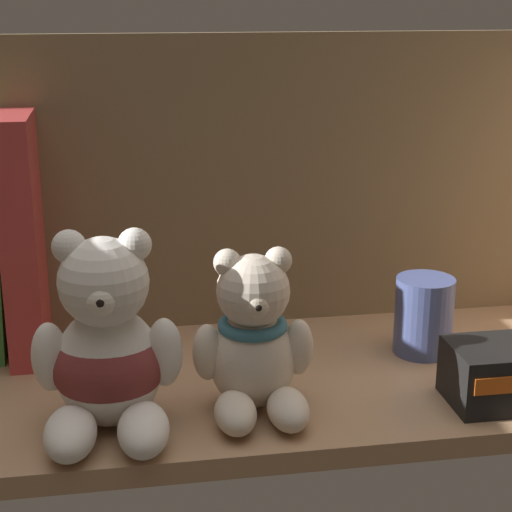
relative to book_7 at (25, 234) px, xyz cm
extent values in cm
cube|color=#A87F5B|center=(18.39, -11.13, -13.30)|extent=(82.92, 28.41, 2.00)
cube|color=#796547|center=(18.39, 3.68, 2.52)|extent=(85.32, 1.20, 33.63)
cube|color=#BF3C3C|center=(0.00, 0.00, 0.00)|extent=(3.41, 13.81, 24.59)
ellipsoid|color=white|center=(8.00, -17.83, -7.01)|extent=(8.99, 8.25, 10.57)
sphere|color=white|center=(7.97, -18.36, 0.77)|extent=(7.52, 7.52, 7.52)
sphere|color=white|center=(5.37, -17.67, 3.70)|extent=(2.82, 2.82, 2.82)
sphere|color=white|center=(10.63, -17.99, 3.70)|extent=(2.82, 2.82, 2.82)
sphere|color=white|center=(7.80, -21.02, 0.32)|extent=(2.82, 2.82, 2.82)
sphere|color=black|center=(7.74, -22.00, 0.39)|extent=(0.99, 0.99, 0.99)
ellipsoid|color=white|center=(4.79, -22.66, -10.42)|extent=(4.66, 7.30, 3.76)
ellipsoid|color=white|center=(10.59, -23.02, -10.42)|extent=(4.66, 7.30, 3.76)
ellipsoid|color=white|center=(3.22, -18.06, -5.69)|extent=(3.24, 3.24, 6.11)
ellipsoid|color=white|center=(12.72, -18.65, -5.69)|extent=(3.24, 3.24, 6.11)
ellipsoid|color=maroon|center=(8.00, -17.83, -6.74)|extent=(9.73, 8.99, 7.40)
ellipsoid|color=beige|center=(20.55, -16.70, -7.79)|extent=(7.66, 7.02, 9.01)
sphere|color=beige|center=(20.54, -17.15, -1.17)|extent=(6.40, 6.40, 6.40)
sphere|color=beige|center=(18.31, -16.64, 1.33)|extent=(2.40, 2.40, 2.40)
sphere|color=beige|center=(22.79, -16.76, 1.33)|extent=(2.40, 2.40, 2.40)
sphere|color=beige|center=(20.48, -19.42, -1.55)|extent=(2.40, 2.40, 2.40)
sphere|color=black|center=(20.46, -20.26, -1.49)|extent=(0.84, 0.84, 0.84)
ellipsoid|color=beige|center=(17.96, -20.91, -10.69)|extent=(3.76, 6.10, 3.20)
ellipsoid|color=beige|center=(22.91, -21.04, -10.69)|extent=(3.76, 6.10, 3.20)
ellipsoid|color=beige|center=(16.49, -17.04, -6.67)|extent=(2.67, 2.67, 5.20)
ellipsoid|color=beige|center=(24.59, -17.26, -6.67)|extent=(2.67, 2.67, 5.20)
torus|color=teal|center=(20.55, -16.70, -4.55)|extent=(6.15, 6.15, 1.15)
cylinder|color=#4C5B99|center=(39.70, -8.01, -8.28)|extent=(5.96, 5.96, 8.02)
cube|color=black|center=(42.17, -19.68, -9.54)|extent=(8.20, 6.94, 5.50)
camera|label=1|loc=(9.56, -84.44, 23.56)|focal=59.28mm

